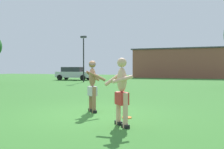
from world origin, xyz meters
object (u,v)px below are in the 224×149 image
object	(u,v)px
player_with_cap	(93,84)
frisbee	(127,117)
lamp_post	(84,53)
player_in_red	(122,90)
car_silver_mid_lot	(74,73)

from	to	relation	value
player_with_cap	frisbee	size ratio (longest dim) A/B	6.02
frisbee	lamp_post	bearing A→B (deg)	120.53
player_in_red	car_silver_mid_lot	world-z (taller)	player_in_red
player_with_cap	frisbee	bearing A→B (deg)	-21.10
player_in_red	lamp_post	size ratio (longest dim) A/B	0.37
car_silver_mid_lot	player_in_red	bearing A→B (deg)	-58.32
car_silver_mid_lot	lamp_post	bearing A→B (deg)	-49.38
player_with_cap	lamp_post	world-z (taller)	lamp_post
player_with_cap	car_silver_mid_lot	size ratio (longest dim) A/B	0.40
player_in_red	car_silver_mid_lot	distance (m)	23.14
player_with_cap	player_in_red	bearing A→B (deg)	-45.38
frisbee	car_silver_mid_lot	xyz separation A→B (m)	(-12.02, 18.71, 0.81)
player_with_cap	car_silver_mid_lot	distance (m)	21.08
player_with_cap	lamp_post	size ratio (longest dim) A/B	0.37
lamp_post	frisbee	bearing A→B (deg)	-59.47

